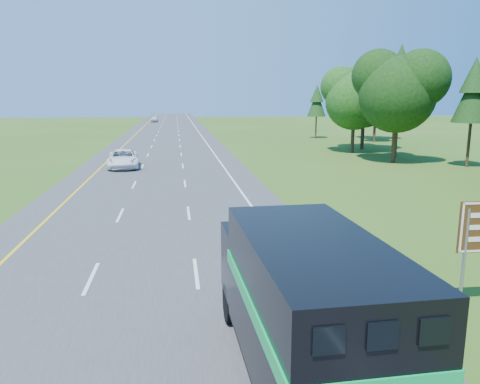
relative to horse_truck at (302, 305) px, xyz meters
The scene contains 5 objects.
road 46.25m from the horse_truck, 94.69° to the left, with size 15.00×260.00×0.04m, color #38383A.
lane_markings 46.25m from the horse_truck, 94.69° to the left, with size 11.15×260.00×0.01m.
horse_truck is the anchor object (origin of this frame).
white_suv 34.58m from the horse_truck, 102.10° to the left, with size 2.67×5.78×1.61m, color white.
far_car 114.00m from the horse_truck, 93.92° to the left, with size 1.71×4.26×1.45m, color silver.
Camera 1 is at (1.22, -4.98, 6.24)m, focal length 35.00 mm.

